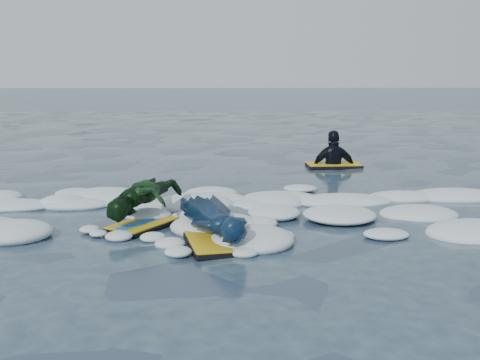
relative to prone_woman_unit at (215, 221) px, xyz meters
name	(u,v)px	position (x,y,z in m)	size (l,w,h in m)	color
ground	(244,231)	(0.33, 0.36, -0.22)	(120.00, 120.00, 0.00)	#162034
foam_band	(241,211)	(0.33, 1.39, -0.22)	(12.00, 3.10, 0.30)	white
prone_woman_unit	(215,221)	(0.00, 0.00, 0.00)	(1.05, 1.72, 0.42)	black
prone_child_unit	(145,202)	(-0.87, 0.72, 0.06)	(1.11, 1.50, 0.53)	black
waiting_rider_unit	(334,170)	(2.26, 5.04, -0.27)	(1.08, 0.64, 1.58)	black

